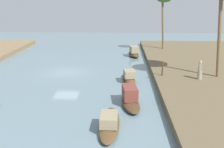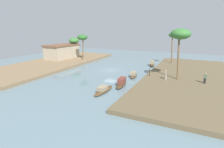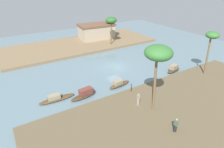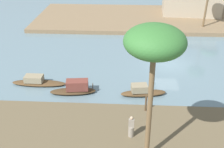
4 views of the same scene
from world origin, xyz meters
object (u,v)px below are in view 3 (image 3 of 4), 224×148
Objects in this scene: person_on_near_bank at (138,100)px; palm_tree_left_far at (212,37)px; palm_tree_right_tall at (111,21)px; riverside_building at (96,31)px; sampan_downstream_large at (119,84)px; sampan_foreground at (174,69)px; person_by_mooring at (176,126)px; mooring_post at (131,88)px; sampan_with_red_awning at (56,98)px; palm_tree_left_near at (158,54)px; palm_tree_right_short at (111,21)px; sampan_near_left_bank at (85,94)px.

person_on_near_bank is 16.63m from palm_tree_left_far.
riverside_building is at bearing 95.05° from palm_tree_right_tall.
palm_tree_right_tall is at bearing 103.02° from palm_tree_left_far.
sampan_downstream_large is 1.17× the size of sampan_foreground.
person_by_mooring is 9.05m from mooring_post.
riverside_building reaches higher than sampan_with_red_awning.
person_on_near_bank is 3.24m from mooring_post.
person_by_mooring is 0.25× the size of palm_tree_right_tall.
sampan_foreground is 0.42× the size of palm_tree_left_near.
palm_tree_left_far reaches higher than palm_tree_right_short.
person_on_near_bank is at bearing -175.49° from palm_tree_left_far.
palm_tree_right_short is at bearing 44.53° from sampan_with_red_awning.
sampan_downstream_large reaches higher than sampan_with_red_awning.
palm_tree_right_tall is (19.03, 16.34, 6.08)m from sampan_with_red_awning.
sampan_near_left_bank is 2.55× the size of person_on_near_bank.
palm_tree_left_far reaches higher than palm_tree_right_tall.
sampan_downstream_large is 2.52× the size of person_on_near_bank.
palm_tree_left_near reaches higher than palm_tree_left_far.
palm_tree_left_far is at bearing -13.87° from sampan_with_red_awning.
sampan_downstream_large is at bearing -6.79° from sampan_near_left_bank.
sampan_downstream_large is 0.42× the size of riverside_building.
palm_tree_right_short is (12.34, 25.88, 4.00)m from mooring_post.
palm_tree_left_near is at bearing -168.73° from palm_tree_left_far.
mooring_post is (1.14, 3.04, -0.02)m from person_on_near_bank.
sampan_foreground is 8.23m from palm_tree_left_far.
sampan_with_red_awning is at bearing -36.26° from person_on_near_bank.
sampan_foreground is 0.69× the size of sampan_with_red_awning.
sampan_foreground is 16.54m from person_by_mooring.
palm_tree_right_short is (12.54, 30.60, -2.77)m from palm_tree_left_near.
palm_tree_left_near is 14.90m from palm_tree_left_far.
person_on_near_bank is (-12.47, -5.21, 0.70)m from sampan_foreground.
palm_tree_left_near is 33.78m from riverside_building.
palm_tree_right_tall is (9.39, 25.39, -1.55)m from palm_tree_left_near.
sampan_with_red_awning is 0.60× the size of palm_tree_left_near.
palm_tree_left_far is 30.16m from riverside_building.
palm_tree_left_far reaches higher than sampan_downstream_large.
palm_tree_left_near reaches higher than sampan_with_red_awning.
palm_tree_right_short reaches higher than person_on_near_bank.
sampan_downstream_large is at bearing -117.81° from palm_tree_right_tall.
sampan_with_red_awning is 25.81m from palm_tree_right_tall.
sampan_downstream_large is at bearing 89.45° from palm_tree_left_near.
sampan_near_left_bank is 6.81m from mooring_post.
sampan_foreground is at bearing 10.85° from mooring_post.
riverside_building is at bearing 166.17° from person_by_mooring.
palm_tree_left_near is at bearing -98.55° from sampan_downstream_large.
sampan_near_left_bank is 0.82× the size of sampan_with_red_awning.
palm_tree_right_tall reaches higher than person_on_near_bank.
palm_tree_left_near is (5.86, -7.76, 7.47)m from sampan_near_left_bank.
sampan_foreground is 11.56m from mooring_post.
palm_tree_right_short is at bearing -110.97° from person_on_near_bank.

